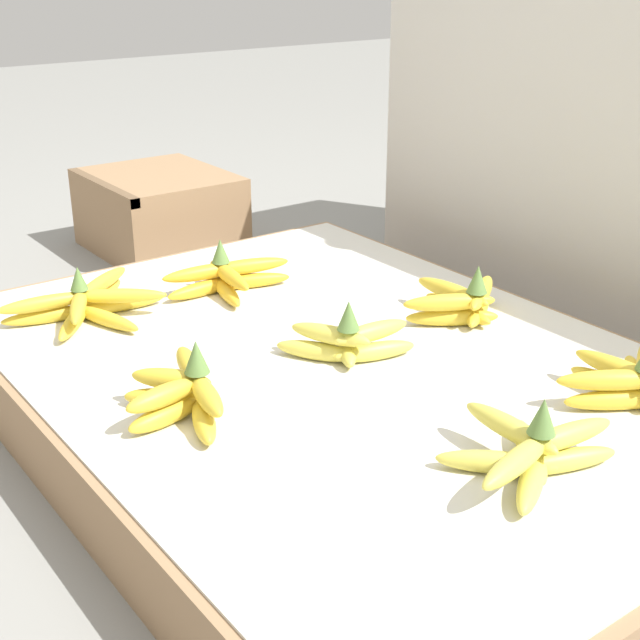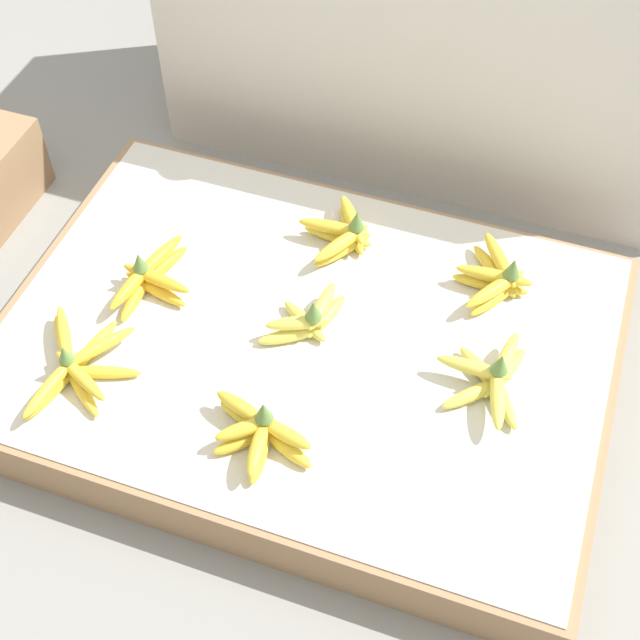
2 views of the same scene
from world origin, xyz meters
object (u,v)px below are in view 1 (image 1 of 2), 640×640
(banana_bunch_back_midleft, at_px, (462,302))
(banana_bunch_front_left, at_px, (88,303))
(banana_bunch_front_midleft, at_px, (183,391))
(banana_bunch_back_midright, at_px, (629,379))
(banana_bunch_middle_midright, at_px, (531,452))
(banana_bunch_middle_left, at_px, (227,277))
(banana_bunch_middle_midleft, at_px, (348,341))
(wooden_crate, at_px, (159,212))

(banana_bunch_back_midleft, bearing_deg, banana_bunch_front_left, -127.13)
(banana_bunch_front_midleft, height_order, banana_bunch_back_midleft, same)
(banana_bunch_front_midleft, bearing_deg, banana_bunch_back_midright, 57.33)
(banana_bunch_back_midleft, bearing_deg, banana_bunch_middle_midright, -34.98)
(banana_bunch_middle_left, height_order, banana_bunch_back_midleft, banana_bunch_back_midleft)
(banana_bunch_middle_left, bearing_deg, banana_bunch_front_left, -98.46)
(banana_bunch_front_left, distance_m, banana_bunch_middle_midleft, 0.48)
(banana_bunch_front_midleft, height_order, banana_bunch_middle_midleft, banana_bunch_front_midleft)
(banana_bunch_front_midleft, relative_size, banana_bunch_middle_midleft, 1.20)
(banana_bunch_middle_midleft, relative_size, banana_bunch_middle_midright, 0.78)
(banana_bunch_front_midleft, xyz_separation_m, banana_bunch_middle_left, (-0.37, 0.29, -0.00))
(banana_bunch_middle_midleft, height_order, banana_bunch_back_midleft, same)
(banana_bunch_front_left, xyz_separation_m, banana_bunch_front_midleft, (0.40, -0.03, 0.01))
(banana_bunch_front_left, height_order, banana_bunch_front_midleft, banana_bunch_front_midleft)
(banana_bunch_middle_left, xyz_separation_m, banana_bunch_back_midright, (0.70, 0.24, 0.00))
(banana_bunch_front_left, height_order, banana_bunch_middle_midright, banana_bunch_middle_midright)
(banana_bunch_back_midleft, bearing_deg, banana_bunch_middle_left, -143.56)
(banana_bunch_back_midright, bearing_deg, wooden_crate, -177.78)
(banana_bunch_middle_left, height_order, banana_bunch_middle_midright, banana_bunch_middle_midright)
(banana_bunch_middle_midright, distance_m, banana_bunch_back_midright, 0.26)
(banana_bunch_front_midleft, bearing_deg, banana_bunch_front_left, 175.53)
(banana_bunch_middle_midright, bearing_deg, banana_bunch_back_midleft, 145.02)
(wooden_crate, height_order, banana_bunch_front_midleft, banana_bunch_front_midleft)
(banana_bunch_middle_left, distance_m, banana_bunch_middle_midright, 0.75)
(banana_bunch_middle_left, bearing_deg, banana_bunch_middle_midright, -1.47)
(banana_bunch_back_midright, bearing_deg, banana_bunch_back_midleft, 176.80)
(banana_bunch_front_left, distance_m, banana_bunch_middle_left, 0.26)
(banana_bunch_middle_midleft, xyz_separation_m, banana_bunch_middle_midright, (0.39, -0.02, -0.00))
(banana_bunch_middle_left, bearing_deg, banana_bunch_back_midleft, 36.44)
(banana_bunch_front_left, height_order, banana_bunch_back_midleft, banana_bunch_back_midleft)
(wooden_crate, bearing_deg, banana_bunch_middle_midright, -8.39)
(banana_bunch_middle_midright, bearing_deg, banana_bunch_middle_left, 178.53)
(banana_bunch_middle_left, relative_size, banana_bunch_back_midright, 1.04)
(wooden_crate, xyz_separation_m, banana_bunch_middle_left, (0.65, -0.19, 0.06))
(wooden_crate, relative_size, banana_bunch_front_midleft, 1.62)
(wooden_crate, distance_m, banana_bunch_front_midleft, 1.13)
(banana_bunch_front_left, bearing_deg, banana_bunch_back_midleft, 52.87)
(banana_bunch_middle_midleft, bearing_deg, banana_bunch_back_midleft, 92.21)
(banana_bunch_middle_midleft, relative_size, banana_bunch_back_midright, 0.80)
(banana_bunch_front_left, height_order, banana_bunch_back_midright, banana_bunch_back_midright)
(banana_bunch_middle_left, relative_size, banana_bunch_back_midleft, 1.09)
(banana_bunch_middle_midleft, relative_size, banana_bunch_back_midleft, 0.84)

